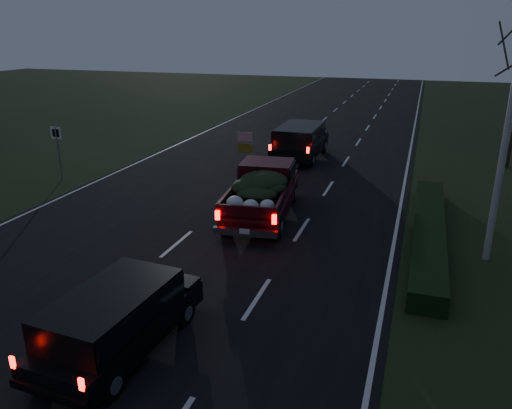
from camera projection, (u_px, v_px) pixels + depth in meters
The scene contains 7 objects.
ground at pixel (177, 244), 16.33m from camera, with size 120.00×120.00×0.00m, color black.
road_asphalt at pixel (177, 244), 16.32m from camera, with size 14.00×120.00×0.02m, color black.
hedge_row at pixel (429, 231), 16.59m from camera, with size 1.00×10.00×0.60m, color black.
route_sign at pixel (58, 145), 22.78m from camera, with size 0.55×0.08×2.50m.
pickup_truck at pixel (262, 189), 18.48m from camera, with size 2.66×5.58×2.82m.
lead_suv at pixel (300, 138), 26.71m from camera, with size 2.17×5.15×1.48m.
rear_suv at pixel (115, 315), 10.59m from camera, with size 2.05×4.34×1.22m.
Camera 1 is at (7.19, -13.37, 6.67)m, focal length 35.00 mm.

